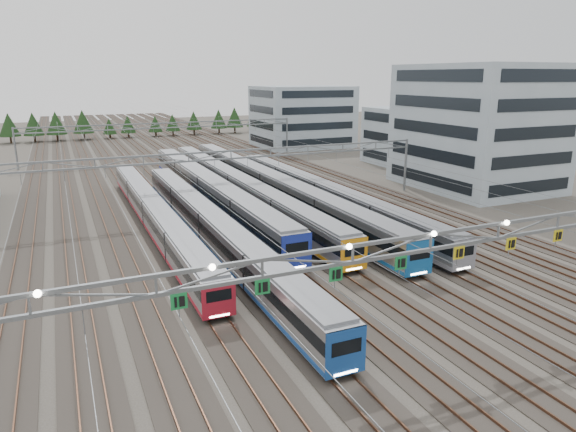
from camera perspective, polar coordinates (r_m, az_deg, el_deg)
name	(u,v)px	position (r m, az deg, el deg)	size (l,w,h in m)	color
ground	(422,347)	(35.90, 14.72, -13.93)	(400.00, 400.00, 0.00)	#47423A
track_bed	(153,145)	(126.64, -14.74, 7.66)	(54.00, 260.00, 5.42)	#2D2823
train_a	(154,213)	(61.32, -14.70, 0.30)	(2.53, 52.49, 3.28)	black
train_b	(211,227)	(54.38, -8.54, -1.17)	(2.65, 56.00, 3.45)	black
train_c	(208,189)	(71.66, -8.85, 2.99)	(2.96, 58.07, 3.86)	black
train_d	(237,186)	(73.86, -5.68, 3.34)	(2.73, 64.57, 3.55)	black
train_e	(269,184)	(74.29, -2.10, 3.54)	(2.86, 68.79, 3.73)	black
train_f	(323,194)	(69.04, 3.89, 2.46)	(2.60, 53.77, 3.38)	black
gantry_near	(431,246)	(32.98, 15.60, -3.20)	(56.36, 0.61, 8.08)	slate
gantry_mid	(231,162)	(68.04, -6.33, 6.03)	(56.36, 0.36, 8.00)	slate
gantry_far	(164,130)	(111.42, -13.58, 9.29)	(56.36, 0.36, 8.00)	slate
depot_bldg_south	(478,127)	(86.54, 20.33, 9.23)	(18.00, 22.00, 19.00)	#90A2AC
depot_bldg_mid	(412,136)	(106.49, 13.63, 8.59)	(14.00, 16.00, 11.15)	#90A2AC
depot_bldg_north	(302,116)	(131.26, 1.56, 11.00)	(22.00, 18.00, 14.82)	#90A2AC
treeline	(131,123)	(156.34, -17.07, 9.87)	(93.80, 5.60, 7.02)	#332114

